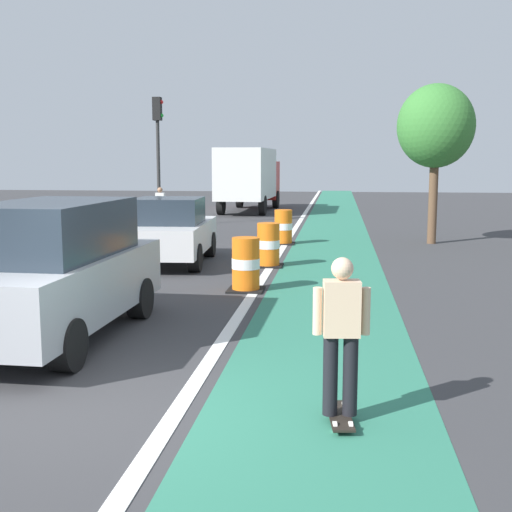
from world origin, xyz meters
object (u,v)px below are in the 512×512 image
Objects in this scene: parked_suv_nearest at (54,270)px; traffic_light_corner at (158,138)px; traffic_barrel_mid at (268,245)px; pedestrian_crossing at (160,207)px; skateboarder_on_lane at (341,335)px; traffic_barrel_front at (246,265)px; traffic_barrel_back at (283,227)px; parked_sedan_second at (170,231)px; delivery_truck_down_block at (249,176)px; street_tree_sidewalk at (436,127)px.

traffic_light_corner is at bearing 100.28° from parked_suv_nearest.
pedestrian_crossing reaches higher than traffic_barrel_mid.
skateboarder_on_lane reaches higher than traffic_barrel_front.
traffic_light_corner is at bearing 107.45° from pedestrian_crossing.
pedestrian_crossing is at bearing 120.89° from traffic_barrel_mid.
skateboarder_on_lane reaches higher than traffic_barrel_back.
traffic_barrel_mid is at bearing -60.37° from traffic_light_corner.
traffic_light_corner reaches higher than traffic_barrel_mid.
parked_sedan_second reaches higher than pedestrian_crossing.
traffic_barrel_front and traffic_barrel_mid have the same top height.
delivery_truck_down_block is at bearing 72.46° from traffic_light_corner.
delivery_truck_down_block reaches higher than parked_sedan_second.
parked_suv_nearest is 11.84m from traffic_barrel_back.
traffic_light_corner is (-5.31, 12.69, 2.97)m from traffic_barrel_front.
skateboarder_on_lane reaches higher than pedestrian_crossing.
street_tree_sidewalk reaches higher than delivery_truck_down_block.
traffic_barrel_mid is 7.70m from street_tree_sidewalk.
traffic_light_corner is at bearing 156.94° from street_tree_sidewalk.
delivery_truck_down_block is 14.64m from street_tree_sidewalk.
pedestrian_crossing is (0.31, -0.99, -2.64)m from traffic_light_corner.
parked_suv_nearest is 4.26× the size of traffic_barrel_back.
parked_suv_nearest is 1.10× the size of parked_sedan_second.
parked_sedan_second reaches higher than skateboarder_on_lane.
traffic_barrel_back is (2.41, 11.58, -0.50)m from parked_suv_nearest.
traffic_light_corner is at bearing 136.99° from traffic_barrel_back.
traffic_barrel_back is (2.53, 4.36, -0.30)m from parked_sedan_second.
delivery_truck_down_block reaches higher than traffic_barrel_mid.
street_tree_sidewalk is at bearing -18.68° from pedestrian_crossing.
skateboarder_on_lane is at bearing -69.54° from traffic_light_corner.
traffic_barrel_front is at bearing -119.90° from street_tree_sidewalk.
parked_sedan_second reaches higher than traffic_barrel_front.
traffic_barrel_front is 7.63m from traffic_barrel_back.
delivery_truck_down_block is (-2.88, 17.63, 1.31)m from traffic_barrel_mid.
traffic_light_corner reaches higher than street_tree_sidewalk.
parked_sedan_second is 4.08m from traffic_barrel_front.
pedestrian_crossing is at bearing 161.32° from street_tree_sidewalk.
parked_sedan_second is (-0.13, 7.22, -0.20)m from parked_suv_nearest.
traffic_light_corner is at bearing 119.63° from traffic_barrel_mid.
traffic_barrel_mid is 4.48m from traffic_barrel_back.
traffic_barrel_mid is 1.00× the size of traffic_barrel_back.
parked_sedan_second is 0.84× the size of street_tree_sidewalk.
parked_sedan_second is (-4.30, 9.87, -0.08)m from skateboarder_on_lane.
traffic_barrel_front is (2.29, 3.95, -0.50)m from parked_suv_nearest.
traffic_light_corner is 1.02× the size of street_tree_sidewalk.
parked_sedan_second is at bearing -72.97° from pedestrian_crossing.
parked_sedan_second is 17.54m from delivery_truck_down_block.
delivery_truck_down_block is (-2.75, 20.78, 1.31)m from traffic_barrel_front.
delivery_truck_down_block is at bearing 99.26° from traffic_barrel_mid.
skateboarder_on_lane is at bearing -66.44° from parked_sedan_second.
traffic_light_corner reaches higher than pedestrian_crossing.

